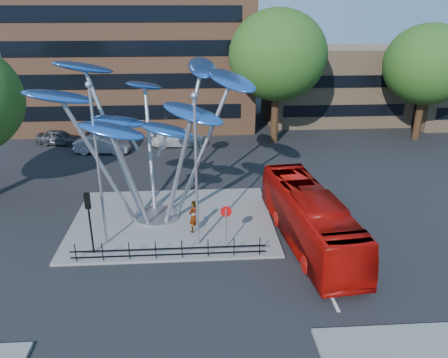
{
  "coord_description": "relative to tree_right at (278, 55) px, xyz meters",
  "views": [
    {
      "loc": [
        0.52,
        -17.82,
        12.37
      ],
      "look_at": [
        1.99,
        4.0,
        3.54
      ],
      "focal_mm": 35.0,
      "sensor_mm": 36.0,
      "label": 1
    }
  ],
  "objects": [
    {
      "name": "ground",
      "position": [
        -8.0,
        -22.0,
        -8.04
      ],
      "size": [
        120.0,
        120.0,
        0.0
      ],
      "primitive_type": "plane",
      "color": "black",
      "rests_on": "ground"
    },
    {
      "name": "traffic_island",
      "position": [
        -9.0,
        -16.0,
        -7.96
      ],
      "size": [
        12.0,
        9.0,
        0.15
      ],
      "primitive_type": "cube",
      "color": "slate",
      "rests_on": "ground"
    },
    {
      "name": "low_building_near",
      "position": [
        8.0,
        8.0,
        -4.04
      ],
      "size": [
        15.0,
        8.0,
        8.0
      ],
      "primitive_type": "cube",
      "color": "tan",
      "rests_on": "ground"
    },
    {
      "name": "tree_right",
      "position": [
        0.0,
        0.0,
        0.0
      ],
      "size": [
        8.8,
        8.8,
        12.11
      ],
      "color": "black",
      "rests_on": "ground"
    },
    {
      "name": "tree_far",
      "position": [
        14.0,
        0.0,
        -0.93
      ],
      "size": [
        8.0,
        8.0,
        10.81
      ],
      "color": "black",
      "rests_on": "ground"
    },
    {
      "name": "leaf_sculpture",
      "position": [
        -10.07,
        -15.32,
        -1.16
      ],
      "size": [
        12.72,
        9.54,
        9.51
      ],
      "color": "#9EA0A5",
      "rests_on": "traffic_island"
    },
    {
      "name": "street_lamp_left",
      "position": [
        -12.5,
        -18.5,
        -2.68
      ],
      "size": [
        0.36,
        0.36,
        8.8
      ],
      "color": "#9EA0A5",
      "rests_on": "traffic_island"
    },
    {
      "name": "street_lamp_right",
      "position": [
        -7.5,
        -19.0,
        -2.94
      ],
      "size": [
        0.36,
        0.36,
        8.3
      ],
      "color": "#9EA0A5",
      "rests_on": "traffic_island"
    },
    {
      "name": "traffic_light_island",
      "position": [
        -13.0,
        -19.5,
        -5.42
      ],
      "size": [
        0.28,
        0.18,
        3.42
      ],
      "color": "black",
      "rests_on": "traffic_island"
    },
    {
      "name": "no_entry_sign_island",
      "position": [
        -6.0,
        -19.48,
        -6.22
      ],
      "size": [
        0.6,
        0.1,
        2.45
      ],
      "color": "#9EA0A5",
      "rests_on": "traffic_island"
    },
    {
      "name": "pedestrian_railing_front",
      "position": [
        -9.0,
        -20.3,
        -7.48
      ],
      "size": [
        10.0,
        0.06,
        1.0
      ],
      "color": "black",
      "rests_on": "traffic_island"
    },
    {
      "name": "red_bus",
      "position": [
        -1.4,
        -18.89,
        -6.53
      ],
      "size": [
        3.61,
        11.03,
        3.02
      ],
      "primitive_type": "imported",
      "rotation": [
        0.0,
        0.0,
        0.1
      ],
      "color": "#B00D08",
      "rests_on": "ground"
    },
    {
      "name": "pedestrian",
      "position": [
        -7.69,
        -17.58,
        -6.91
      ],
      "size": [
        0.85,
        0.81,
        1.96
      ],
      "primitive_type": "imported",
      "rotation": [
        0.0,
        0.0,
        3.8
      ],
      "color": "gray",
      "rests_on": "traffic_island"
    },
    {
      "name": "parked_car_left",
      "position": [
        -20.27,
        0.49,
        -7.34
      ],
      "size": [
        4.3,
        2.28,
        1.39
      ],
      "primitive_type": "imported",
      "rotation": [
        0.0,
        0.0,
        1.41
      ],
      "color": "#3F4246",
      "rests_on": "ground"
    },
    {
      "name": "parked_car_mid",
      "position": [
        -15.77,
        -2.3,
        -7.25
      ],
      "size": [
        4.89,
        2.1,
        1.57
      ],
      "primitive_type": "imported",
      "rotation": [
        0.0,
        0.0,
        1.48
      ],
      "color": "#ABADB3",
      "rests_on": "ground"
    },
    {
      "name": "parked_car_right",
      "position": [
        -9.11,
        -0.63,
        -7.31
      ],
      "size": [
        5.08,
        2.29,
        1.45
      ],
      "primitive_type": "imported",
      "rotation": [
        0.0,
        0.0,
        1.63
      ],
      "color": "silver",
      "rests_on": "ground"
    }
  ]
}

